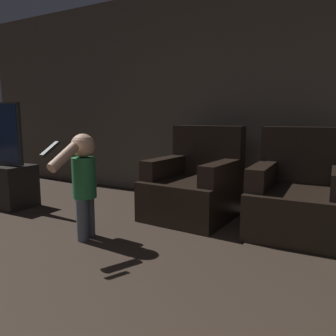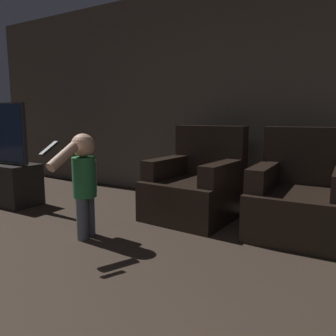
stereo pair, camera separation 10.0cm
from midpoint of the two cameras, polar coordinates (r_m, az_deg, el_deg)
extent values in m
cube|color=#51493F|center=(4.06, 10.20, 12.68)|extent=(8.40, 0.05, 2.60)
cube|color=black|center=(3.37, 3.31, -5.28)|extent=(0.86, 0.93, 0.39)
cube|color=black|center=(3.60, 6.14, 3.10)|extent=(0.81, 0.22, 0.53)
cube|color=black|center=(3.47, -1.26, 0.16)|extent=(0.21, 0.73, 0.20)
cube|color=black|center=(3.17, 8.42, -0.76)|extent=(0.21, 0.73, 0.20)
cube|color=black|center=(3.10, 20.85, -7.11)|extent=(0.81, 0.89, 0.39)
cube|color=black|center=(3.36, 21.98, 2.11)|extent=(0.80, 0.17, 0.53)
cube|color=black|center=(3.08, 15.26, -1.25)|extent=(0.17, 0.72, 0.20)
cylinder|color=black|center=(4.13, -26.40, 0.63)|extent=(0.04, 0.04, 0.03)
cylinder|color=#474C56|center=(2.84, -15.67, -8.69)|extent=(0.10, 0.10, 0.35)
cylinder|color=#474C56|center=(2.93, -14.57, -8.12)|extent=(0.10, 0.10, 0.35)
cylinder|color=#236638|center=(2.80, -15.39, -1.64)|extent=(0.19, 0.19, 0.34)
sphere|color=tan|center=(2.77, -15.61, 3.77)|extent=(0.19, 0.19, 0.19)
cylinder|color=tan|center=(2.91, -14.14, -1.50)|extent=(0.08, 0.08, 0.28)
cylinder|color=tan|center=(2.59, -18.83, 1.81)|extent=(0.08, 0.29, 0.21)
cube|color=black|center=(2.50, -20.96, 3.10)|extent=(0.04, 0.16, 0.10)
camera|label=1|loc=(0.05, -91.00, -0.15)|focal=35.00mm
camera|label=2|loc=(0.05, 89.00, 0.15)|focal=35.00mm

